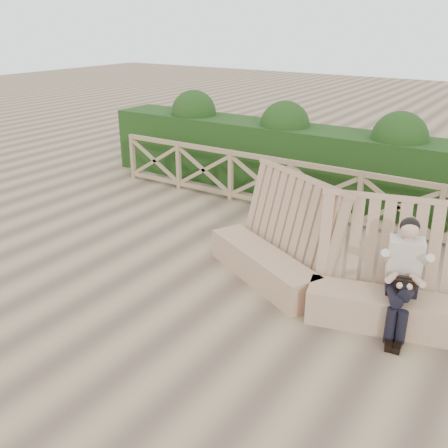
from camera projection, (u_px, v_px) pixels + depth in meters
The scene contains 5 objects.
ground at pixel (224, 294), 7.19m from camera, with size 60.00×60.00×0.00m, color brown.
bench at pixel (327, 274), 6.91m from camera, with size 4.23×1.67×1.60m.
woman at pixel (403, 273), 6.12m from camera, with size 0.54×0.94×1.47m.
guardrail at pixel (323, 193), 9.68m from camera, with size 10.10×0.09×1.10m.
hedge at pixel (346, 169), 10.53m from camera, with size 12.00×1.20×1.50m, color black.
Camera 1 is at (3.46, -5.22, 3.68)m, focal length 40.00 mm.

